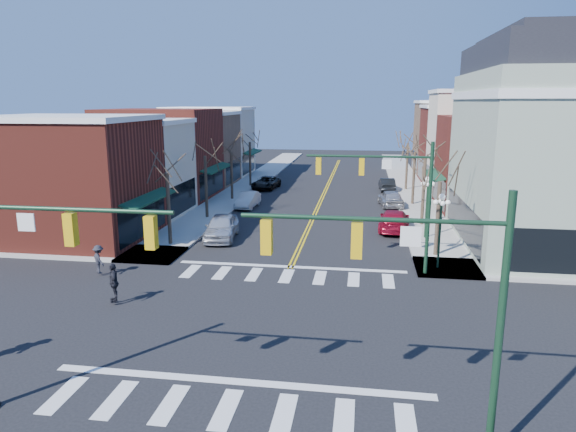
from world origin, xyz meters
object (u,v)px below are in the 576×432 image
at_px(car_right_near, 394,220).
at_px(pedestrian_dark_a, 114,282).
at_px(victorian_corner, 569,143).
at_px(lamppost_midblock, 427,197).
at_px(car_left_mid, 248,200).
at_px(car_right_mid, 391,198).
at_px(pedestrian_dark_b, 99,259).
at_px(lamppost_corner, 441,218).
at_px(car_left_far, 266,183).
at_px(car_left_near, 221,227).
at_px(car_right_far, 387,184).

height_order(car_right_near, pedestrian_dark_a, pedestrian_dark_a).
bearing_deg(victorian_corner, lamppost_midblock, 176.55).
height_order(lamppost_midblock, car_left_mid, lamppost_midblock).
distance_m(car_left_mid, car_right_mid, 12.74).
height_order(lamppost_midblock, pedestrian_dark_b, lamppost_midblock).
relative_size(lamppost_corner, car_right_mid, 0.96).
bearing_deg(pedestrian_dark_a, car_right_near, 112.51).
distance_m(victorian_corner, car_left_mid, 25.20).
bearing_deg(lamppost_corner, car_left_mid, 133.18).
xyz_separation_m(lamppost_midblock, car_left_mid, (-14.35, 8.79, -2.29)).
bearing_deg(car_left_far, pedestrian_dark_b, -90.15).
relative_size(victorian_corner, car_left_mid, 3.48).
height_order(car_left_mid, car_right_mid, car_right_mid).
height_order(car_left_far, pedestrian_dark_a, pedestrian_dark_a).
distance_m(car_left_mid, pedestrian_dark_a, 22.66).
xyz_separation_m(lamppost_corner, car_left_mid, (-14.35, 15.29, -2.29)).
bearing_deg(lamppost_midblock, car_left_near, -172.23).
distance_m(victorian_corner, car_left_near, 22.84).
distance_m(car_left_far, car_right_near, 20.78).
distance_m(car_left_far, pedestrian_dark_b, 29.21).
height_order(lamppost_corner, car_right_mid, lamppost_corner).
height_order(car_left_far, car_right_mid, car_right_mid).
distance_m(victorian_corner, car_left_far, 30.52).
xyz_separation_m(lamppost_midblock, car_left_near, (-13.74, -1.87, -2.13)).
relative_size(lamppost_midblock, car_left_far, 0.91).
relative_size(lamppost_corner, car_left_far, 0.91).
relative_size(lamppost_midblock, car_left_mid, 1.06).
relative_size(car_left_far, car_right_mid, 1.06).
relative_size(victorian_corner, car_right_mid, 3.16).
relative_size(lamppost_corner, car_right_far, 1.04).
distance_m(car_left_mid, car_right_near, 14.00).
xyz_separation_m(victorian_corner, car_right_far, (-10.10, 19.95, -5.97)).
bearing_deg(lamppost_corner, car_right_mid, 95.88).
height_order(car_left_near, pedestrian_dark_b, pedestrian_dark_b).
relative_size(lamppost_midblock, car_left_near, 0.88).
height_order(car_right_near, pedestrian_dark_b, pedestrian_dark_b).
relative_size(car_left_far, pedestrian_dark_a, 2.61).
bearing_deg(car_left_near, car_right_near, 13.11).
bearing_deg(victorian_corner, car_right_mid, 131.35).
bearing_deg(lamppost_corner, car_left_near, 161.40).
relative_size(car_left_near, pedestrian_dark_a, 2.69).
height_order(car_left_near, car_left_mid, car_left_near).
bearing_deg(lamppost_midblock, pedestrian_dark_b, -150.69).
xyz_separation_m(victorian_corner, lamppost_corner, (-8.30, -6.00, -3.70)).
distance_m(victorian_corner, car_right_far, 23.14).
distance_m(lamppost_midblock, car_right_far, 19.66).
bearing_deg(car_left_far, car_left_near, -80.70).
relative_size(lamppost_corner, car_right_near, 0.83).
bearing_deg(pedestrian_dark_a, lamppost_midblock, 104.32).
height_order(lamppost_midblock, car_left_far, lamppost_midblock).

